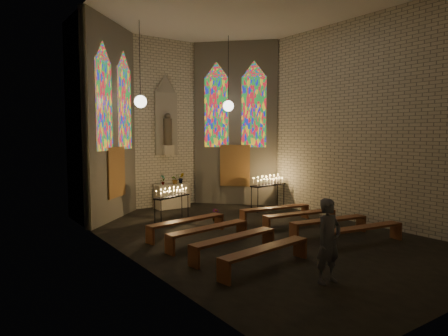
{
  "coord_description": "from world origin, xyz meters",
  "views": [
    {
      "loc": [
        -7.58,
        -9.23,
        3.05
      ],
      "look_at": [
        -0.2,
        1.39,
        1.96
      ],
      "focal_mm": 32.0,
      "sensor_mm": 36.0,
      "label": 1
    }
  ],
  "objects_px": {
    "aisle_flower_pot": "(215,215)",
    "votive_stand_left": "(172,194)",
    "votive_stand_right": "(268,183)",
    "altar": "(172,196)",
    "visitor": "(329,241)"
  },
  "relations": [
    {
      "from": "aisle_flower_pot",
      "to": "votive_stand_right",
      "type": "xyz_separation_m",
      "value": [
        2.93,
        0.55,
        0.89
      ]
    },
    {
      "from": "votive_stand_right",
      "to": "visitor",
      "type": "xyz_separation_m",
      "value": [
        -4.25,
        -6.74,
        -0.24
      ]
    },
    {
      "from": "altar",
      "to": "votive_stand_left",
      "type": "relative_size",
      "value": 0.9
    },
    {
      "from": "aisle_flower_pot",
      "to": "visitor",
      "type": "relative_size",
      "value": 0.25
    },
    {
      "from": "altar",
      "to": "votive_stand_left",
      "type": "height_order",
      "value": "votive_stand_left"
    },
    {
      "from": "aisle_flower_pot",
      "to": "votive_stand_left",
      "type": "xyz_separation_m",
      "value": [
        -1.28,
        0.83,
        0.74
      ]
    },
    {
      "from": "aisle_flower_pot",
      "to": "votive_stand_left",
      "type": "distance_m",
      "value": 1.69
    },
    {
      "from": "altar",
      "to": "visitor",
      "type": "distance_m",
      "value": 9.42
    },
    {
      "from": "votive_stand_left",
      "to": "votive_stand_right",
      "type": "distance_m",
      "value": 4.22
    },
    {
      "from": "aisle_flower_pot",
      "to": "votive_stand_right",
      "type": "height_order",
      "value": "votive_stand_right"
    },
    {
      "from": "altar",
      "to": "votive_stand_right",
      "type": "relative_size",
      "value": 0.78
    },
    {
      "from": "altar",
      "to": "aisle_flower_pot",
      "type": "xyz_separation_m",
      "value": [
        0.07,
        -3.14,
        -0.28
      ]
    },
    {
      "from": "aisle_flower_pot",
      "to": "votive_stand_left",
      "type": "height_order",
      "value": "votive_stand_left"
    },
    {
      "from": "aisle_flower_pot",
      "to": "votive_stand_right",
      "type": "relative_size",
      "value": 0.24
    },
    {
      "from": "altar",
      "to": "votive_stand_right",
      "type": "xyz_separation_m",
      "value": [
        3.0,
        -2.59,
        0.61
      ]
    }
  ]
}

